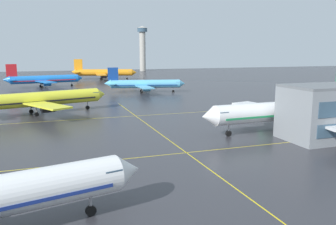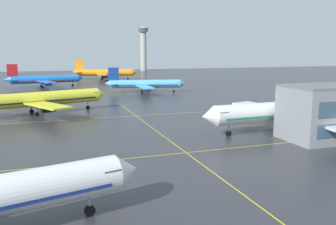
{
  "view_description": "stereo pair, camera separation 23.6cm",
  "coord_description": "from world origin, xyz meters",
  "views": [
    {
      "loc": [
        -21.88,
        -19.34,
        17.29
      ],
      "look_at": [
        1.69,
        48.88,
        4.48
      ],
      "focal_mm": 37.35,
      "sensor_mm": 36.0,
      "label": 1
    },
    {
      "loc": [
        -21.66,
        -19.41,
        17.29
      ],
      "look_at": [
        1.69,
        48.88,
        4.48
      ],
      "focal_mm": 37.35,
      "sensor_mm": 36.0,
      "label": 2
    }
  ],
  "objects": [
    {
      "name": "taxiway_markings",
      "position": [
        0.0,
        34.3,
        0.0
      ],
      "size": [
        155.57,
        119.81,
        0.01
      ],
      "color": "yellow",
      "rests_on": "ground"
    },
    {
      "name": "airliner_second_row",
      "position": [
        27.27,
        42.86,
        4.39
      ],
      "size": [
        41.27,
        35.63,
        12.85
      ],
      "color": "white",
      "rests_on": "ground"
    },
    {
      "name": "control_tower",
      "position": [
        56.99,
        275.97,
        22.06
      ],
      "size": [
        8.82,
        8.82,
        38.04
      ],
      "color": "#ADA89E",
      "rests_on": "ground"
    },
    {
      "name": "airliner_far_right_stand",
      "position": [
        -23.42,
        156.43,
        3.85
      ],
      "size": [
        36.22,
        30.93,
        11.27
      ],
      "color": "blue",
      "rests_on": "ground"
    },
    {
      "name": "airliner_distant_taxiway",
      "position": [
        10.59,
        194.04,
        4.18
      ],
      "size": [
        38.75,
        33.04,
        12.24
      ],
      "color": "orange",
      "rests_on": "ground"
    },
    {
      "name": "airliner_third_row",
      "position": [
        -24.44,
        81.65,
        4.16
      ],
      "size": [
        38.52,
        32.87,
        12.19
      ],
      "color": "yellow",
      "rests_on": "ground"
    },
    {
      "name": "airliner_far_left_stand",
      "position": [
        16.24,
        120.93,
        3.58
      ],
      "size": [
        33.55,
        28.49,
        10.5
      ],
      "color": "#5BB7E5",
      "rests_on": "ground"
    }
  ]
}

